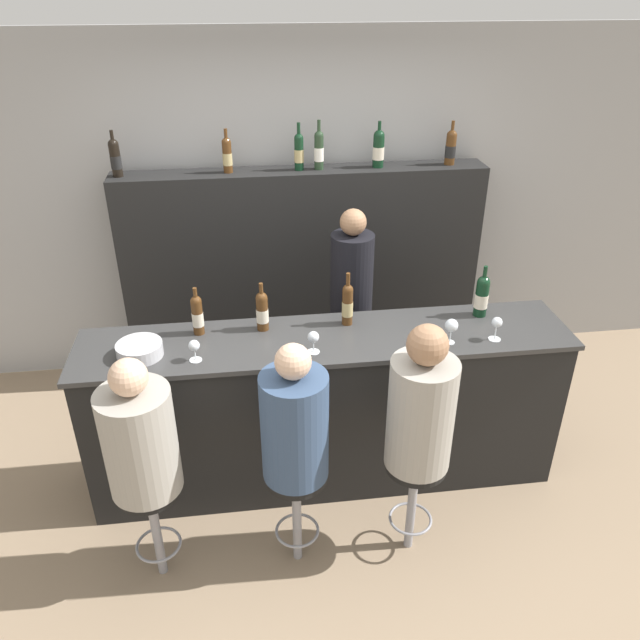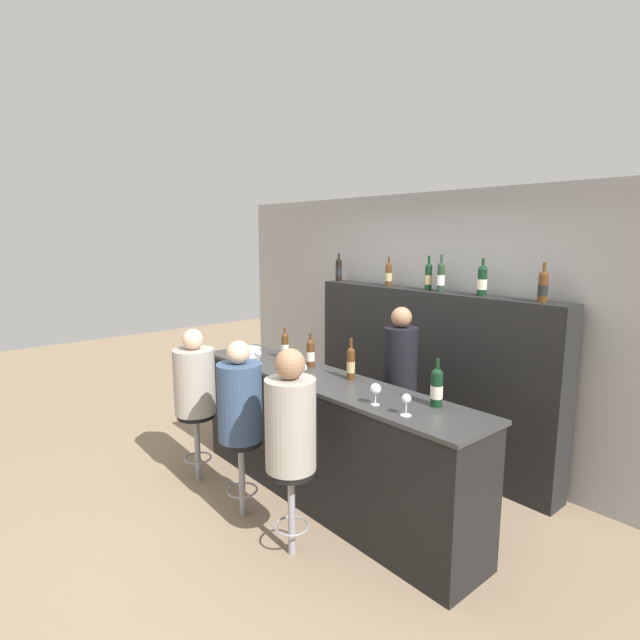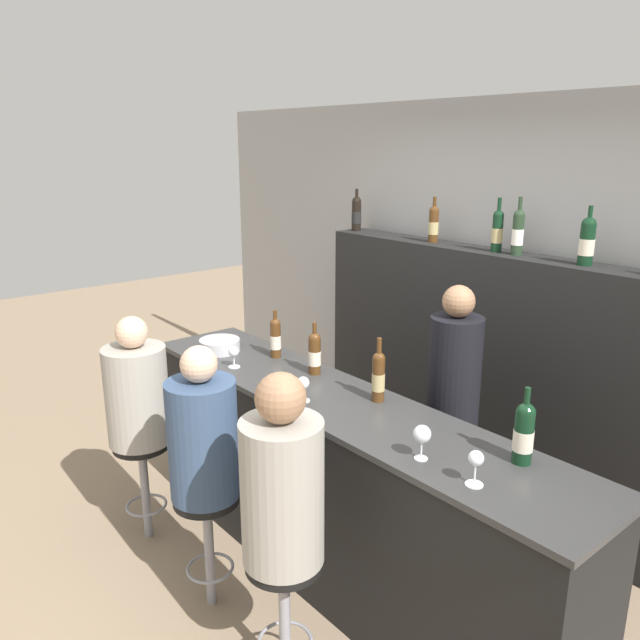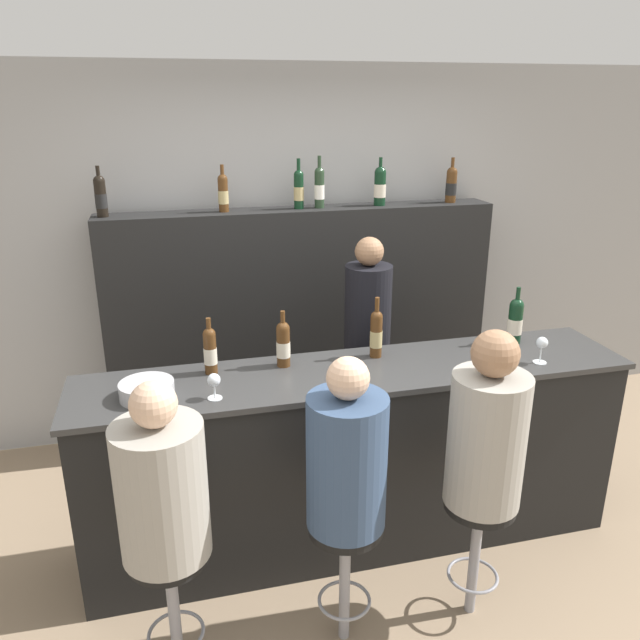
% 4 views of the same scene
% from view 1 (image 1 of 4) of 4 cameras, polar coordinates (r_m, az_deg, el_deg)
% --- Properties ---
extents(ground_plane, '(16.00, 16.00, 0.00)m').
position_cam_1_polar(ground_plane, '(4.06, 1.07, -16.35)').
color(ground_plane, '#8C755B').
extents(wall_back, '(6.40, 0.05, 2.60)m').
position_cam_1_polar(wall_back, '(4.90, -1.92, 10.17)').
color(wall_back, '#9E9E9E').
rests_on(wall_back, ground_plane).
extents(bar_counter, '(2.89, 0.57, 1.05)m').
position_cam_1_polar(bar_counter, '(3.91, 0.56, -8.18)').
color(bar_counter, black).
rests_on(bar_counter, ground_plane).
extents(back_bar_cabinet, '(2.70, 0.28, 1.67)m').
position_cam_1_polar(back_bar_cabinet, '(4.87, -1.56, 4.11)').
color(back_bar_cabinet, black).
rests_on(back_bar_cabinet, ground_plane).
extents(wine_bottle_counter_0, '(0.07, 0.07, 0.30)m').
position_cam_1_polar(wine_bottle_counter_0, '(3.67, -11.15, 0.50)').
color(wine_bottle_counter_0, '#4C2D14').
rests_on(wine_bottle_counter_0, bar_counter).
extents(wine_bottle_counter_1, '(0.07, 0.07, 0.30)m').
position_cam_1_polar(wine_bottle_counter_1, '(3.66, -5.31, 0.86)').
color(wine_bottle_counter_1, '#4C2D14').
rests_on(wine_bottle_counter_1, bar_counter).
extents(wine_bottle_counter_2, '(0.07, 0.07, 0.33)m').
position_cam_1_polar(wine_bottle_counter_2, '(3.70, 2.53, 1.49)').
color(wine_bottle_counter_2, '#4C2D14').
rests_on(wine_bottle_counter_2, bar_counter).
extents(wine_bottle_counter_3, '(0.08, 0.08, 0.33)m').
position_cam_1_polar(wine_bottle_counter_3, '(3.91, 14.58, 2.17)').
color(wine_bottle_counter_3, black).
rests_on(wine_bottle_counter_3, bar_counter).
extents(wine_bottle_backbar_0, '(0.07, 0.07, 0.31)m').
position_cam_1_polar(wine_bottle_backbar_0, '(4.60, -18.21, 13.93)').
color(wine_bottle_backbar_0, black).
rests_on(wine_bottle_backbar_0, back_bar_cabinet).
extents(wine_bottle_backbar_1, '(0.07, 0.07, 0.30)m').
position_cam_1_polar(wine_bottle_backbar_1, '(4.52, -8.49, 14.73)').
color(wine_bottle_backbar_1, '#4C2D14').
rests_on(wine_bottle_backbar_1, back_bar_cabinet).
extents(wine_bottle_backbar_2, '(0.07, 0.07, 0.33)m').
position_cam_1_polar(wine_bottle_backbar_2, '(4.54, -1.94, 15.17)').
color(wine_bottle_backbar_2, black).
rests_on(wine_bottle_backbar_2, back_bar_cabinet).
extents(wine_bottle_backbar_3, '(0.07, 0.07, 0.34)m').
position_cam_1_polar(wine_bottle_backbar_3, '(4.56, -0.10, 15.32)').
color(wine_bottle_backbar_3, '#233823').
rests_on(wine_bottle_backbar_3, back_bar_cabinet).
extents(wine_bottle_backbar_4, '(0.08, 0.08, 0.32)m').
position_cam_1_polar(wine_bottle_backbar_4, '(4.63, 5.38, 15.36)').
color(wine_bottle_backbar_4, black).
rests_on(wine_bottle_backbar_4, back_bar_cabinet).
extents(wine_bottle_backbar_5, '(0.08, 0.08, 0.31)m').
position_cam_1_polar(wine_bottle_backbar_5, '(4.78, 11.86, 15.22)').
color(wine_bottle_backbar_5, '#4C2D14').
rests_on(wine_bottle_backbar_5, back_bar_cabinet).
extents(wine_glass_0, '(0.07, 0.07, 0.13)m').
position_cam_1_polar(wine_glass_0, '(3.43, -11.43, -2.41)').
color(wine_glass_0, silver).
rests_on(wine_glass_0, bar_counter).
extents(wine_glass_1, '(0.07, 0.07, 0.13)m').
position_cam_1_polar(wine_glass_1, '(3.43, -0.61, -1.66)').
color(wine_glass_1, silver).
rests_on(wine_glass_1, bar_counter).
extents(wine_glass_2, '(0.08, 0.08, 0.15)m').
position_cam_1_polar(wine_glass_2, '(3.59, 11.93, -0.54)').
color(wine_glass_2, silver).
rests_on(wine_glass_2, bar_counter).
extents(wine_glass_3, '(0.07, 0.07, 0.14)m').
position_cam_1_polar(wine_glass_3, '(3.69, 15.87, -0.34)').
color(wine_glass_3, silver).
rests_on(wine_glass_3, bar_counter).
extents(metal_bowl, '(0.25, 0.25, 0.08)m').
position_cam_1_polar(metal_bowl, '(3.57, -16.17, -2.63)').
color(metal_bowl, '#B7B7BC').
rests_on(metal_bowl, bar_counter).
extents(bar_stool_left, '(0.33, 0.33, 0.63)m').
position_cam_1_polar(bar_stool_left, '(3.47, -15.12, -16.19)').
color(bar_stool_left, gray).
rests_on(bar_stool_left, ground_plane).
extents(guest_seated_left, '(0.36, 0.36, 0.76)m').
position_cam_1_polar(guest_seated_left, '(3.17, -16.21, -10.27)').
color(guest_seated_left, gray).
rests_on(guest_seated_left, bar_stool_left).
extents(bar_stool_middle, '(0.33, 0.33, 0.63)m').
position_cam_1_polar(bar_stool_middle, '(3.43, -2.18, -15.55)').
color(bar_stool_middle, gray).
rests_on(bar_stool_middle, ground_plane).
extents(guest_seated_middle, '(0.34, 0.34, 0.77)m').
position_cam_1_polar(guest_seated_middle, '(3.12, -2.34, -9.35)').
color(guest_seated_middle, '#334766').
rests_on(guest_seated_middle, bar_stool_middle).
extents(bar_stool_right, '(0.33, 0.33, 0.63)m').
position_cam_1_polar(bar_stool_right, '(3.53, 8.59, -14.44)').
color(bar_stool_right, gray).
rests_on(bar_stool_right, ground_plane).
extents(guest_seated_right, '(0.34, 0.34, 0.83)m').
position_cam_1_polar(guest_seated_right, '(3.20, 9.25, -7.92)').
color(guest_seated_right, gray).
rests_on(guest_seated_right, bar_stool_right).
extents(bartender, '(0.28, 0.28, 1.60)m').
position_cam_1_polar(bartender, '(4.33, 2.79, -0.63)').
color(bartender, black).
rests_on(bartender, ground_plane).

